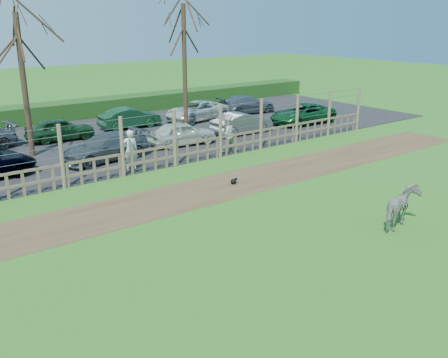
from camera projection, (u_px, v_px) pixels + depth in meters
ground at (249, 242)px, 14.55m from camera, size 120.00×120.00×0.00m
dirt_strip at (168, 200)px, 17.95m from camera, size 34.00×2.80×0.01m
asphalt at (66, 146)px, 25.50m from camera, size 44.00×13.00×0.04m
hedge at (24, 115)px, 30.64m from camera, size 46.00×2.00×1.10m
fence at (123, 158)px, 20.35m from camera, size 30.16×0.16×2.50m
tree_mid at (20, 50)px, 22.11m from camera, size 4.80×4.80×6.83m
tree_right at (184, 37)px, 27.57m from camera, size 4.80×4.80×7.35m
zebra at (402, 208)px, 15.35m from camera, size 1.69×1.10×1.31m
visitor_a at (130, 150)px, 21.17m from camera, size 0.73×0.60×1.72m
visitor_b at (227, 134)px, 24.05m from camera, size 0.85×0.67×1.72m
crow at (234, 181)px, 19.60m from camera, size 0.30×0.22×0.25m
car_3 at (105, 147)px, 22.67m from camera, size 4.32×2.22×1.20m
car_4 at (182, 133)px, 25.43m from camera, size 3.64×1.74×1.20m
car_5 at (242, 123)px, 27.93m from camera, size 3.66×1.32×1.20m
car_6 at (303, 114)px, 30.60m from camera, size 4.38×2.12×1.20m
car_10 at (60, 129)px, 26.35m from camera, size 3.61×1.66×1.20m
car_11 at (130, 118)px, 29.39m from camera, size 3.69×1.41×1.20m
car_12 at (197, 111)px, 31.62m from camera, size 4.53×2.51×1.20m
car_13 at (246, 104)px, 33.99m from camera, size 4.30×2.14×1.20m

